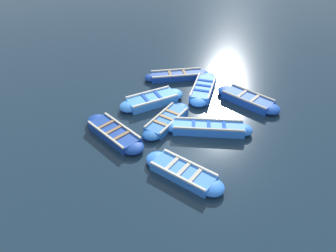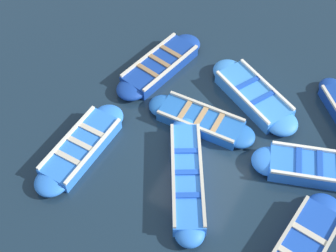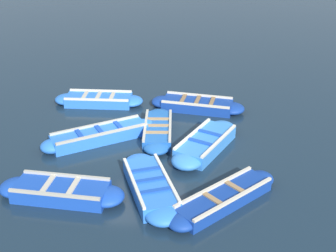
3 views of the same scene
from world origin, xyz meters
TOP-DOWN VIEW (x-y plane):
  - ground_plane at (0.00, 0.00)m, footprint 120.00×120.00m
  - boat_bow_out at (-1.65, -2.34)m, footprint 3.53×1.56m
  - boat_stern_in at (1.49, 0.19)m, footprint 3.64×2.48m
  - boat_near_quay at (-0.34, -0.32)m, footprint 0.93×3.16m
  - boat_outer_left at (-1.85, 0.62)m, footprint 2.36×3.33m
  - boat_drifting at (-0.33, 2.99)m, footprint 1.90×3.47m
  - boat_alongside at (-2.22, 3.43)m, footprint 3.11×2.93m
  - boat_mid_row at (1.96, 3.31)m, footprint 3.43×1.31m
  - boat_tucked at (2.01, -2.66)m, footprint 3.33×1.01m

SIDE VIEW (x-z plane):
  - ground_plane at x=0.00m, z-range 0.00..0.00m
  - boat_near_quay at x=-0.34m, z-range -0.03..0.35m
  - boat_alongside at x=-2.22m, z-range -0.03..0.37m
  - boat_tucked at x=2.01m, z-range -0.03..0.38m
  - boat_bow_out at x=-1.65m, z-range -0.03..0.39m
  - boat_mid_row at x=1.96m, z-range -0.03..0.41m
  - boat_drifting at x=-0.33m, z-range -0.03..0.42m
  - boat_stern_in at x=1.49m, z-range -0.03..0.42m
  - boat_outer_left at x=-1.85m, z-range -0.03..0.44m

